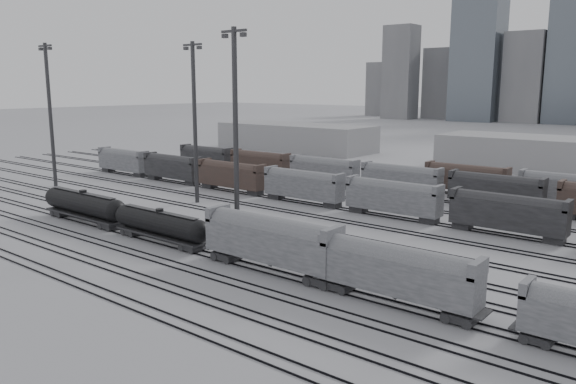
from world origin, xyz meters
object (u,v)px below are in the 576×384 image
Objects in this scene: tank_car_b at (160,224)px; hopper_car_b at (396,270)px; tank_car_a at (84,204)px; light_mast_a at (50,112)px; hopper_car_a at (271,239)px; light_mast_c at (236,126)px.

tank_car_b is 33.33m from hopper_car_b.
light_mast_a is (-31.70, 13.13, 12.06)m from tank_car_a.
tank_car_b is at bearing 180.00° from hopper_car_a.
hopper_car_a is 20.66m from light_mast_c.
light_mast_c is (52.96, -3.13, -0.32)m from light_mast_a.
hopper_car_a reaches higher than hopper_car_b.
light_mast_c is (-14.56, 10.00, 10.71)m from hopper_car_a.
hopper_car_a is 0.61× the size of light_mast_c.
hopper_car_b is (14.88, 0.00, -0.28)m from hopper_car_a.
hopper_car_b is at bearing -9.05° from light_mast_a.
tank_car_b is at bearing -111.19° from light_mast_c.
tank_car_a is 26.27m from light_mast_c.
hopper_car_b is 32.98m from light_mast_c.
tank_car_a is 17.38m from tank_car_b.
hopper_car_a is at bearing -11.00° from light_mast_a.
hopper_car_a reaches higher than tank_car_b.
tank_car_b is 18.48m from hopper_car_a.
tank_car_b is at bearing -14.98° from light_mast_a.
tank_car_a is 0.68× the size of light_mast_c.
light_mast_a reaches higher than tank_car_b.
light_mast_a is at bearing 176.62° from light_mast_c.
light_mast_a is (-82.40, 13.13, 11.31)m from hopper_car_b.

